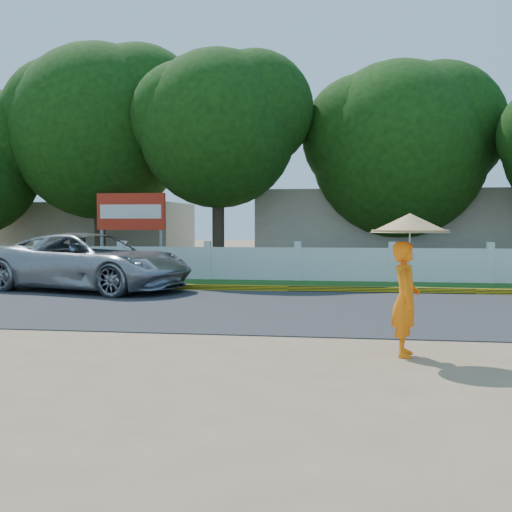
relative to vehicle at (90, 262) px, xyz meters
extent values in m
plane|color=#9E8460|center=(5.48, -7.39, -0.81)|extent=(120.00, 120.00, 0.00)
cube|color=#38383A|center=(5.48, -2.89, -0.80)|extent=(60.00, 7.00, 0.02)
cube|color=#2D601E|center=(5.48, 2.36, -0.79)|extent=(60.00, 3.50, 0.03)
cube|color=yellow|center=(5.48, 0.66, -0.73)|extent=(40.00, 0.18, 0.16)
cube|color=silver|center=(5.48, 3.81, -0.26)|extent=(40.00, 0.10, 1.10)
cube|color=#B7AD99|center=(8.48, 10.61, 0.79)|extent=(10.00, 6.00, 3.20)
cube|color=#B7AD99|center=(-4.52, 11.61, 0.59)|extent=(8.00, 5.00, 2.80)
imported|color=#9B9EA3|center=(0.00, 0.00, 0.00)|extent=(6.33, 4.18, 1.62)
imported|color=orange|center=(7.98, -7.64, 0.01)|extent=(0.43, 0.62, 1.64)
cylinder|color=gray|center=(8.03, -7.64, 0.64)|extent=(0.02, 0.02, 1.06)
cone|color=tan|center=(8.03, -7.64, 1.10)|extent=(1.12, 1.12, 0.27)
cylinder|color=gray|center=(-1.64, 4.91, 0.19)|extent=(0.12, 0.12, 2.00)
cylinder|color=gray|center=(0.56, 4.91, 0.19)|extent=(0.12, 0.12, 2.00)
cube|color=red|center=(-0.54, 4.91, 1.49)|extent=(2.50, 0.12, 1.30)
cube|color=silver|center=(-0.54, 4.85, 1.49)|extent=(2.25, 0.02, 0.49)
cylinder|color=#473828|center=(8.96, 7.90, 0.60)|extent=(0.44, 0.44, 2.82)
sphere|color=#1B4A11|center=(8.96, 7.90, 3.84)|extent=(6.66, 6.66, 6.66)
cylinder|color=#473828|center=(-2.79, 7.56, 1.00)|extent=(0.44, 0.44, 3.61)
sphere|color=#1B4A11|center=(-2.79, 7.56, 4.71)|extent=(6.95, 6.95, 6.95)
cylinder|color=#473828|center=(2.38, 6.02, 1.05)|extent=(0.44, 0.44, 3.72)
sphere|color=#1B4A11|center=(2.38, 6.02, 4.49)|extent=(5.74, 5.74, 5.74)
camera|label=1|loc=(7.21, -16.96, 1.10)|focal=45.00mm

